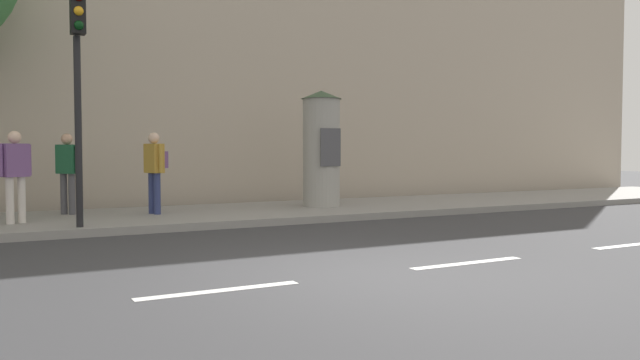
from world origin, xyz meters
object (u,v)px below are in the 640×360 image
Objects in this scene: pedestrian_in_dark_shirt at (155,165)px; pedestrian_near_pole at (15,169)px; traffic_light at (78,68)px; poster_column at (321,148)px; pedestrian_in_light_jacket at (67,167)px.

pedestrian_near_pole is (-2.70, -0.61, -0.03)m from pedestrian_in_dark_shirt.
pedestrian_in_dark_shirt is at bearing 46.44° from traffic_light.
pedestrian_near_pole is (-6.72, -0.58, -0.41)m from poster_column.
pedestrian_in_dark_shirt is 1.01× the size of pedestrian_near_pole.
poster_column is 1.64× the size of pedestrian_in_light_jacket.
pedestrian_near_pole is (-0.96, 1.23, -1.75)m from traffic_light.
traffic_light is 2.35× the size of pedestrian_in_dark_shirt.
poster_column is at bearing -8.07° from pedestrian_in_light_jacket.
pedestrian_near_pole is at bearing -167.36° from pedestrian_in_dark_shirt.
poster_column is 1.62× the size of pedestrian_in_dark_shirt.
pedestrian_near_pole is at bearing 128.00° from traffic_light.
poster_column is at bearing 4.91° from pedestrian_near_pole.
traffic_light is 6.18m from poster_column.
poster_column is 4.03m from pedestrian_in_dark_shirt.
pedestrian_in_dark_shirt is 1.01× the size of pedestrian_in_light_jacket.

